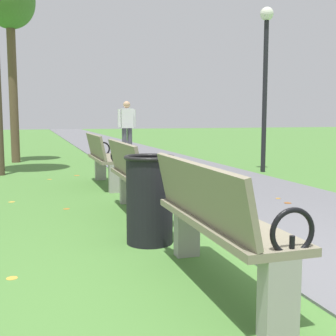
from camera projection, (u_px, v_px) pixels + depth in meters
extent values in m
plane|color=#4C7F38|center=(277.00, 279.00, 3.24)|extent=(80.00, 80.00, 0.00)
cube|color=slate|center=(99.00, 142.00, 20.71)|extent=(2.81, 44.00, 0.02)
cube|color=gray|center=(223.00, 221.00, 3.04)|extent=(0.45, 1.60, 0.05)
cube|color=gray|center=(197.00, 191.00, 2.96)|extent=(0.13, 1.60, 0.40)
cube|color=#99968E|center=(278.00, 298.00, 2.37)|extent=(0.20, 0.12, 0.45)
cube|color=#99968E|center=(187.00, 230.00, 3.77)|extent=(0.20, 0.12, 0.45)
torus|color=black|center=(292.00, 232.00, 2.32)|extent=(0.27, 0.03, 0.27)
cylinder|color=black|center=(292.00, 247.00, 2.33)|extent=(0.03, 0.03, 0.12)
torus|color=black|center=(193.00, 188.00, 3.76)|extent=(0.27, 0.03, 0.27)
cylinder|color=black|center=(193.00, 197.00, 3.77)|extent=(0.03, 0.03, 0.12)
cube|color=gray|center=(140.00, 176.00, 5.33)|extent=(0.45, 1.60, 0.05)
cube|color=gray|center=(124.00, 158.00, 5.25)|extent=(0.13, 1.60, 0.40)
cube|color=#99968E|center=(156.00, 209.00, 4.66)|extent=(0.20, 0.12, 0.45)
cube|color=#99968E|center=(127.00, 187.00, 6.06)|extent=(0.20, 0.12, 0.45)
torus|color=black|center=(162.00, 175.00, 4.61)|extent=(0.27, 0.03, 0.27)
cylinder|color=black|center=(162.00, 182.00, 4.62)|extent=(0.03, 0.03, 0.12)
torus|color=black|center=(131.00, 161.00, 6.05)|extent=(0.27, 0.03, 0.27)
cylinder|color=black|center=(131.00, 167.00, 6.06)|extent=(0.03, 0.03, 0.12)
cube|color=gray|center=(107.00, 159.00, 7.59)|extent=(0.45, 1.60, 0.05)
cube|color=gray|center=(96.00, 146.00, 7.51)|extent=(0.13, 1.60, 0.40)
cube|color=#99968E|center=(115.00, 178.00, 6.92)|extent=(0.20, 0.12, 0.45)
cube|color=#99968E|center=(100.00, 168.00, 8.32)|extent=(0.20, 0.12, 0.45)
torus|color=black|center=(119.00, 156.00, 6.88)|extent=(0.27, 0.03, 0.27)
cylinder|color=black|center=(119.00, 161.00, 6.89)|extent=(0.03, 0.03, 0.12)
torus|color=black|center=(103.00, 149.00, 8.31)|extent=(0.27, 0.03, 0.27)
cylinder|color=black|center=(103.00, 153.00, 8.32)|extent=(0.03, 0.03, 0.12)
cylinder|color=brown|center=(13.00, 92.00, 11.31)|extent=(0.22, 0.22, 3.67)
ellipsoid|color=#477A33|center=(9.00, 1.00, 11.05)|extent=(1.27, 1.27, 1.40)
cylinder|color=#4C4C56|center=(130.00, 143.00, 12.69)|extent=(0.14, 0.14, 0.85)
cylinder|color=#4C4C56|center=(124.00, 143.00, 12.64)|extent=(0.14, 0.14, 0.85)
cube|color=white|center=(127.00, 118.00, 12.58)|extent=(0.35, 0.24, 0.56)
sphere|color=tan|center=(127.00, 105.00, 12.54)|extent=(0.20, 0.20, 0.20)
cylinder|color=white|center=(134.00, 118.00, 12.66)|extent=(0.09, 0.09, 0.52)
cylinder|color=white|center=(119.00, 118.00, 12.51)|extent=(0.09, 0.09, 0.52)
cylinder|color=black|center=(150.00, 202.00, 4.14)|extent=(0.44, 0.44, 0.80)
torus|color=black|center=(149.00, 157.00, 4.09)|extent=(0.48, 0.48, 0.04)
cylinder|color=black|center=(265.00, 98.00, 9.35)|extent=(0.10, 0.10, 3.20)
sphere|color=white|center=(267.00, 14.00, 9.15)|extent=(0.28, 0.28, 0.28)
cylinder|color=#93511E|center=(288.00, 203.00, 5.99)|extent=(0.14, 0.14, 0.00)
cylinder|color=#BC842D|center=(125.00, 171.00, 9.45)|extent=(0.10, 0.10, 0.00)
cylinder|color=brown|center=(120.00, 165.00, 10.62)|extent=(0.17, 0.17, 0.00)
cylinder|color=gold|center=(138.00, 202.00, 6.13)|extent=(0.14, 0.14, 0.00)
cylinder|color=#BC842D|center=(278.00, 198.00, 6.32)|extent=(0.09, 0.09, 0.00)
cylinder|color=#AD6B23|center=(66.00, 209.00, 5.71)|extent=(0.10, 0.10, 0.00)
cylinder|color=#AD6B23|center=(77.00, 175.00, 8.94)|extent=(0.15, 0.15, 0.00)
cylinder|color=gold|center=(12.00, 202.00, 6.17)|extent=(0.10, 0.10, 0.00)
cylinder|color=#BC842D|center=(228.00, 235.00, 4.37)|extent=(0.11, 0.11, 0.00)
cylinder|color=gold|center=(12.00, 278.00, 3.26)|extent=(0.12, 0.12, 0.00)
cylinder|color=#93511E|center=(171.00, 175.00, 8.89)|extent=(0.10, 0.10, 0.00)
cylinder|color=#BC842D|center=(50.00, 179.00, 8.40)|extent=(0.11, 0.11, 0.00)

